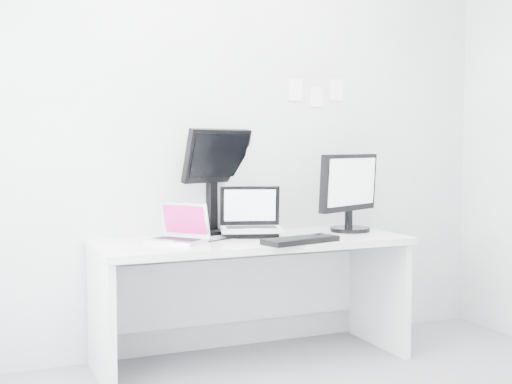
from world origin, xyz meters
TOP-DOWN VIEW (x-y plane):
  - back_wall at (0.00, 1.60)m, footprint 3.60×0.00m
  - desk at (0.00, 1.25)m, footprint 1.80×0.70m
  - macbook at (-0.45, 1.25)m, footprint 0.38×0.38m
  - speaker at (-0.31, 1.47)m, footprint 0.10×0.10m
  - dell_laptop at (0.04, 1.34)m, footprint 0.43×0.38m
  - rear_monitor at (-0.11, 1.56)m, footprint 0.51×0.35m
  - samsung_monitor at (0.69, 1.31)m, footprint 0.60×0.46m
  - keyboard at (0.18, 0.98)m, footprint 0.47×0.26m
  - mouse at (0.33, 1.05)m, footprint 0.12×0.08m
  - wall_note_0 at (0.45, 1.59)m, footprint 0.10×0.00m
  - wall_note_1 at (0.60, 1.59)m, footprint 0.09×0.00m
  - wall_note_2 at (0.75, 1.59)m, footprint 0.10×0.00m

SIDE VIEW (x-z plane):
  - desk at x=0.00m, z-range 0.00..0.73m
  - keyboard at x=0.18m, z-range 0.73..0.76m
  - mouse at x=0.33m, z-range 0.73..0.77m
  - speaker at x=-0.31m, z-range 0.73..0.88m
  - macbook at x=-0.45m, z-range 0.73..0.96m
  - dell_laptop at x=0.04m, z-range 0.73..1.03m
  - samsung_monitor at x=0.69m, z-range 0.73..1.23m
  - rear_monitor at x=-0.11m, z-range 0.73..1.39m
  - back_wall at x=0.00m, z-range -0.45..3.15m
  - wall_note_1 at x=0.60m, z-range 1.52..1.65m
  - wall_note_0 at x=0.45m, z-range 1.55..1.69m
  - wall_note_2 at x=0.75m, z-range 1.56..1.70m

